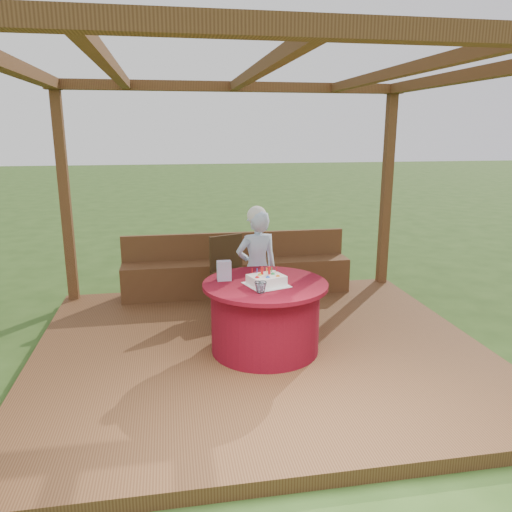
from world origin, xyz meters
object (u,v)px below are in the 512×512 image
(bench, at_px, (237,274))
(chair, at_px, (231,268))
(table, at_px, (265,316))
(drinking_glass, at_px, (261,287))
(birthday_cake, at_px, (266,280))
(gift_bag, at_px, (224,271))
(elderly_woman, at_px, (257,266))

(bench, height_order, chair, chair)
(bench, distance_m, table, 1.82)
(chair, xyz_separation_m, drinking_glass, (0.07, -1.59, 0.26))
(table, distance_m, drinking_glass, 0.51)
(chair, xyz_separation_m, birthday_cake, (0.17, -1.37, 0.26))
(gift_bag, bearing_deg, birthday_cake, -31.23)
(table, xyz_separation_m, birthday_cake, (-0.00, -0.08, 0.39))
(chair, distance_m, birthday_cake, 1.40)
(bench, distance_m, gift_bag, 1.79)
(bench, height_order, birthday_cake, birthday_cake)
(birthday_cake, bearing_deg, elderly_woman, 86.94)
(elderly_woman, bearing_deg, birthday_cake, -93.06)
(bench, bearing_deg, table, -89.08)
(gift_bag, bearing_deg, drinking_glass, -58.17)
(chair, height_order, gift_bag, gift_bag)
(birthday_cake, bearing_deg, chair, 97.11)
(chair, height_order, elderly_woman, elderly_woman)
(table, bearing_deg, birthday_cake, -92.40)
(chair, height_order, drinking_glass, chair)
(bench, relative_size, gift_bag, 15.40)
(table, height_order, elderly_woman, elderly_woman)
(table, bearing_deg, drinking_glass, -108.89)
(gift_bag, bearing_deg, elderly_woman, 51.17)
(table, xyz_separation_m, chair, (-0.17, 1.29, 0.14))
(table, bearing_deg, gift_bag, 158.41)
(chair, bearing_deg, gift_bag, -100.34)
(chair, bearing_deg, bench, 74.60)
(elderly_woman, relative_size, birthday_cake, 2.95)
(elderly_woman, relative_size, gift_bag, 6.92)
(bench, distance_m, drinking_glass, 2.17)
(table, relative_size, drinking_glass, 10.81)
(birthday_cake, xyz_separation_m, gift_bag, (-0.38, 0.23, 0.05))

